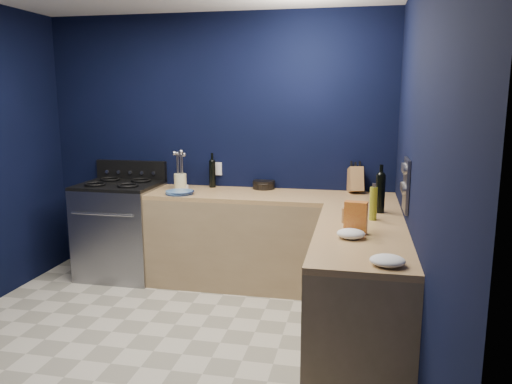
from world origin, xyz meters
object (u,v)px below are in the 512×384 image
(gas_range, at_px, (121,231))
(utensil_crock, at_px, (180,181))
(knife_block, at_px, (355,180))
(crouton_bag, at_px, (356,218))
(plate_stack, at_px, (179,192))

(gas_range, bearing_deg, utensil_crock, 8.61)
(knife_block, bearing_deg, gas_range, 175.15)
(utensil_crock, distance_m, crouton_bag, 2.15)
(knife_block, bearing_deg, plate_stack, -176.53)
(utensil_crock, xyz_separation_m, knife_block, (1.69, 0.18, 0.04))
(plate_stack, height_order, crouton_bag, crouton_bag)
(gas_range, bearing_deg, crouton_bag, -27.65)
(knife_block, distance_m, crouton_bag, 1.49)
(plate_stack, distance_m, crouton_bag, 1.94)
(plate_stack, distance_m, utensil_crock, 0.27)
(gas_range, height_order, crouton_bag, crouton_bag)
(utensil_crock, relative_size, crouton_bag, 0.70)
(plate_stack, height_order, knife_block, knife_block)
(gas_range, relative_size, crouton_bag, 4.23)
(utensil_crock, bearing_deg, gas_range, -171.39)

